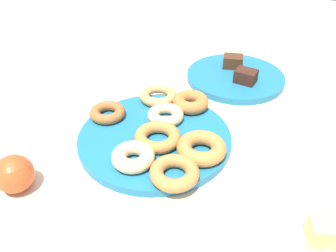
{
  "coord_description": "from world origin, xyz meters",
  "views": [
    {
      "loc": [
        0.5,
        0.24,
        0.45
      ],
      "look_at": [
        0.0,
        0.03,
        0.05
      ],
      "focal_mm": 36.66,
      "sensor_mm": 36.0,
      "label": 1
    }
  ],
  "objects": [
    {
      "name": "ground_plane",
      "position": [
        0.0,
        0.0,
        0.0
      ],
      "size": [
        2.4,
        2.4,
        0.0
      ],
      "primitive_type": "plane",
      "color": "beige"
    },
    {
      "name": "donut_plate",
      "position": [
        0.0,
        0.0,
        0.01
      ],
      "size": [
        0.31,
        0.31,
        0.02
      ],
      "primitive_type": "cylinder",
      "color": "#1E6B93",
      "rests_on": "ground_plane"
    },
    {
      "name": "donut_0",
      "position": [
        -0.06,
        -0.0,
        0.03
      ],
      "size": [
        0.1,
        0.1,
        0.02
      ],
      "primitive_type": "torus",
      "rotation": [
        0.0,
        0.0,
        2.7
      ],
      "color": "#EABC84",
      "rests_on": "donut_plate"
    },
    {
      "name": "donut_1",
      "position": [
        0.09,
        -0.0,
        0.03
      ],
      "size": [
        0.11,
        0.11,
        0.03
      ],
      "primitive_type": "torus",
      "rotation": [
        0.0,
        0.0,
        5.1
      ],
      "color": "#EABC84",
      "rests_on": "donut_plate"
    },
    {
      "name": "donut_2",
      "position": [
        -0.12,
        0.03,
        0.03
      ],
      "size": [
        0.11,
        0.11,
        0.03
      ],
      "primitive_type": "torus",
      "rotation": [
        0.0,
        0.0,
        5.3
      ],
      "color": "#AD6B33",
      "rests_on": "donut_plate"
    },
    {
      "name": "donut_3",
      "position": [
        -0.02,
        -0.12,
        0.03
      ],
      "size": [
        0.1,
        0.1,
        0.02
      ],
      "primitive_type": "torus",
      "rotation": [
        0.0,
        0.0,
        2.01
      ],
      "color": "#995B2D",
      "rests_on": "donut_plate"
    },
    {
      "name": "donut_4",
      "position": [
        -0.13,
        -0.05,
        0.03
      ],
      "size": [
        0.11,
        0.11,
        0.02
      ],
      "primitive_type": "torus",
      "rotation": [
        0.0,
        0.0,
        5.1
      ],
      "color": "tan",
      "rests_on": "donut_plate"
    },
    {
      "name": "donut_5",
      "position": [
        0.02,
        0.11,
        0.03
      ],
      "size": [
        0.13,
        0.13,
        0.03
      ],
      "primitive_type": "torus",
      "rotation": [
        0.0,
        0.0,
        5.8
      ],
      "color": "#BC7A3D",
      "rests_on": "donut_plate"
    },
    {
      "name": "donut_6",
      "position": [
        0.02,
        0.02,
        0.03
      ],
      "size": [
        0.13,
        0.13,
        0.02
      ],
      "primitive_type": "torus",
      "rotation": [
        0.0,
        0.0,
        0.91
      ],
      "color": "#BC7A3D",
      "rests_on": "donut_plate"
    },
    {
      "name": "donut_7",
      "position": [
        0.1,
        0.08,
        0.03
      ],
      "size": [
        0.1,
        0.1,
        0.02
      ],
      "primitive_type": "torus",
      "rotation": [
        0.0,
        0.0,
        0.22
      ],
      "color": "#BC7A3D",
      "rests_on": "donut_plate"
    },
    {
      "name": "cake_plate",
      "position": [
        -0.32,
        0.09,
        0.01
      ],
      "size": [
        0.26,
        0.26,
        0.02
      ],
      "primitive_type": "cylinder",
      "color": "#1E6B93",
      "rests_on": "ground_plane"
    },
    {
      "name": "brownie_near",
      "position": [
        -0.36,
        0.07,
        0.03
      ],
      "size": [
        0.05,
        0.06,
        0.03
      ],
      "primitive_type": "cube",
      "rotation": [
        0.0,
        0.0,
        0.21
      ],
      "color": "#472819",
      "rests_on": "cake_plate"
    },
    {
      "name": "brownie_far",
      "position": [
        -0.29,
        0.12,
        0.03
      ],
      "size": [
        0.05,
        0.06,
        0.03
      ],
      "primitive_type": "cube",
      "rotation": [
        0.0,
        0.0,
        -0.12
      ],
      "color": "#381E14",
      "rests_on": "cake_plate"
    },
    {
      "name": "melon_chunk_left",
      "position": [
        0.15,
        0.32,
        0.05
      ],
      "size": [
        0.05,
        0.05,
        0.04
      ],
      "primitive_type": "cube",
      "rotation": [
        0.0,
        0.0,
        0.31
      ],
      "color": "#DBD67A",
      "rests_on": "fruit_bowl"
    },
    {
      "name": "apple",
      "position": [
        0.22,
        -0.16,
        0.03
      ],
      "size": [
        0.07,
        0.07,
        0.07
      ],
      "primitive_type": "sphere",
      "color": "#CC4C23",
      "rests_on": "ground_plane"
    }
  ]
}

